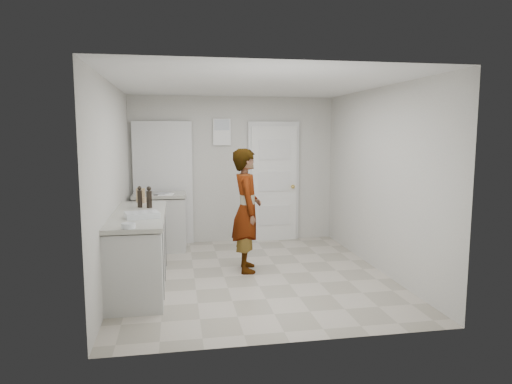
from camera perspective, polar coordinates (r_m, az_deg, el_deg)
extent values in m
plane|color=gray|center=(6.19, -0.37, -10.36)|extent=(4.00, 4.00, 0.00)
plane|color=#B1AFA7|center=(7.90, -2.82, 2.78)|extent=(3.50, 0.00, 3.50)
plane|color=#B1AFA7|center=(3.99, 4.44, -1.86)|extent=(3.50, 0.00, 3.50)
plane|color=#B1AFA7|center=(5.89, -17.40, 0.85)|extent=(0.00, 4.00, 4.00)
plane|color=#B1AFA7|center=(6.45, 15.13, 1.48)|extent=(0.00, 4.00, 4.00)
plane|color=silver|center=(5.92, -0.39, 13.33)|extent=(4.00, 4.00, 0.00)
cube|color=silver|center=(7.97, 2.26, 1.02)|extent=(0.80, 0.05, 2.00)
cube|color=silver|center=(8.00, 2.21, 1.26)|extent=(0.90, 0.04, 2.10)
sphere|color=#D8B653|center=(8.01, 4.64, 0.67)|extent=(0.07, 0.07, 0.07)
cube|color=white|center=(7.82, -4.29, 7.49)|extent=(0.30, 0.02, 0.45)
cube|color=black|center=(7.83, -11.52, 0.91)|extent=(0.90, 0.05, 2.04)
cube|color=silver|center=(7.80, -11.53, 0.95)|extent=(0.98, 0.02, 2.10)
cube|color=#BABAB5|center=(5.82, -14.38, -7.36)|extent=(0.60, 1.90, 0.86)
cube|color=black|center=(5.93, -14.26, -11.01)|extent=(0.56, 1.86, 0.08)
cube|color=#AEADA0|center=(5.72, -14.53, -2.80)|extent=(0.64, 1.96, 0.05)
cube|color=#BABAB5|center=(7.51, -11.87, -3.94)|extent=(0.80, 0.55, 0.86)
cube|color=black|center=(7.59, -11.79, -6.83)|extent=(0.75, 0.54, 0.08)
cube|color=#AEADA0|center=(7.43, -11.96, -0.39)|extent=(0.84, 0.61, 0.05)
imported|color=silver|center=(6.22, -1.17, -2.30)|extent=(0.44, 0.63, 1.68)
cube|color=#98784C|center=(6.59, -14.22, -0.39)|extent=(0.12, 0.06, 0.19)
cylinder|color=tan|center=(6.49, -13.78, -0.99)|extent=(0.05, 0.05, 0.08)
cylinder|color=black|center=(6.04, -13.21, -0.90)|extent=(0.07, 0.07, 0.22)
sphere|color=black|center=(6.02, -13.25, 0.42)|extent=(0.06, 0.06, 0.06)
cylinder|color=black|center=(6.11, -14.32, -0.83)|extent=(0.06, 0.06, 0.23)
sphere|color=black|center=(6.09, -14.37, 0.47)|extent=(0.05, 0.05, 0.05)
cube|color=silver|center=(5.38, -14.07, -2.78)|extent=(0.42, 0.34, 0.07)
cube|color=white|center=(5.38, -14.06, -2.87)|extent=(0.37, 0.29, 0.05)
cylinder|color=silver|center=(4.83, -15.65, -4.07)|extent=(0.14, 0.14, 0.05)
sphere|color=white|center=(4.82, -15.90, -4.10)|extent=(0.05, 0.05, 0.05)
sphere|color=white|center=(4.84, -15.41, -4.05)|extent=(0.05, 0.05, 0.05)
cube|color=white|center=(7.29, -11.16, -0.28)|extent=(0.25, 0.31, 0.01)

